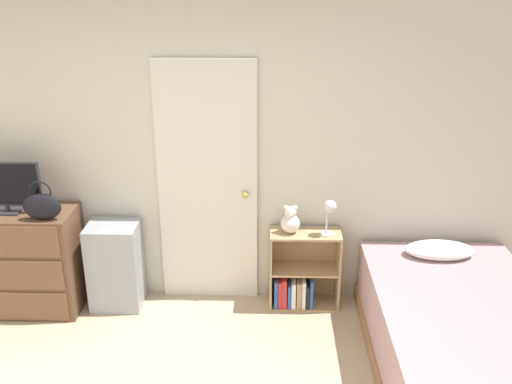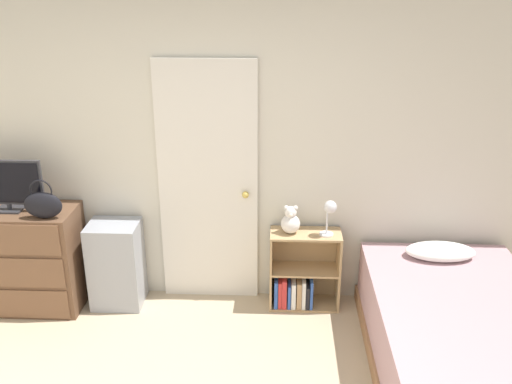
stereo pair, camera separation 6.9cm
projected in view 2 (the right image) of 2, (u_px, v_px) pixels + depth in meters
wall_back at (218, 152)px, 4.53m from camera, size 10.00×0.06×2.55m
door_closed at (208, 185)px, 4.59m from camera, size 0.80×0.09×2.02m
dresser at (20, 258)px, 4.65m from camera, size 0.98×0.47×0.86m
tv at (5, 184)px, 4.40m from camera, size 0.59×0.16×0.42m
handbag at (43, 205)px, 4.31m from camera, size 0.29×0.11×0.31m
storage_bin at (116, 264)px, 4.70m from camera, size 0.41×0.34×0.73m
bookshelf at (300, 278)px, 4.72m from camera, size 0.57×0.26×0.66m
teddy_bear at (291, 221)px, 4.53m from camera, size 0.15×0.15×0.23m
desk_lamp at (330, 211)px, 4.44m from camera, size 0.13×0.12×0.30m
bed at (460, 338)px, 3.91m from camera, size 1.20×1.89×0.65m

